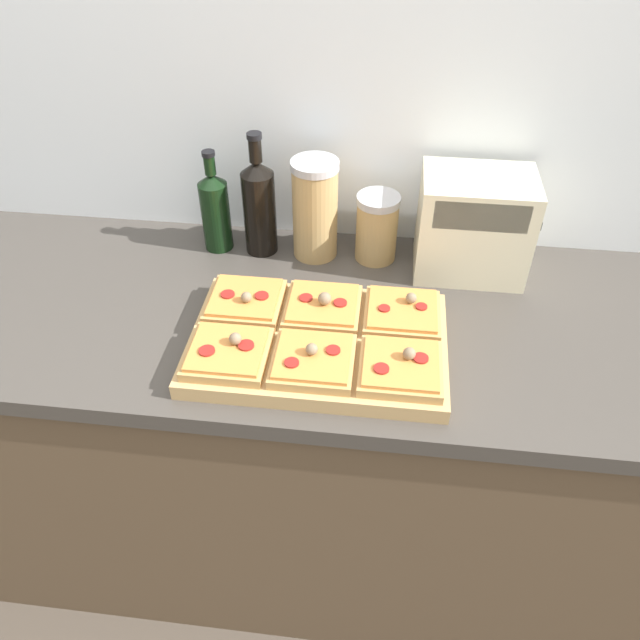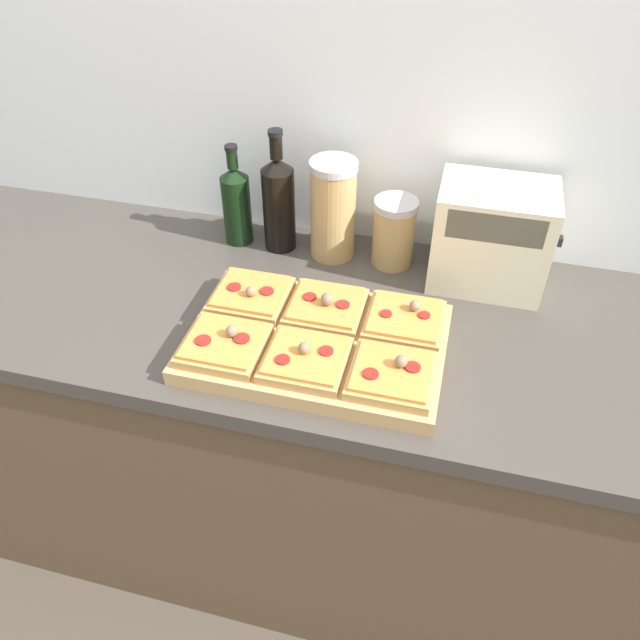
# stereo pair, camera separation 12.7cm
# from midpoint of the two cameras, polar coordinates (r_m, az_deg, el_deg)

# --- Properties ---
(ground_plane) EXTENTS (12.00, 12.00, 0.00)m
(ground_plane) POSITION_cam_midpoint_polar(r_m,az_deg,el_deg) (1.95, -3.69, -27.20)
(ground_plane) COLOR #4C4238
(wall_back) EXTENTS (6.00, 0.06, 2.50)m
(wall_back) POSITION_cam_midpoint_polar(r_m,az_deg,el_deg) (1.51, -1.26, 18.96)
(wall_back) COLOR silver
(wall_back) RESTS_ON ground_plane
(kitchen_counter) EXTENTS (2.63, 0.67, 0.93)m
(kitchen_counter) POSITION_cam_midpoint_polar(r_m,az_deg,el_deg) (1.71, -2.52, -11.29)
(kitchen_counter) COLOR brown
(kitchen_counter) RESTS_ON ground_plane
(cutting_board) EXTENTS (0.52, 0.34, 0.03)m
(cutting_board) POSITION_cam_midpoint_polar(r_m,az_deg,el_deg) (1.27, -3.02, -2.27)
(cutting_board) COLOR tan
(cutting_board) RESTS_ON kitchen_counter
(pizza_slice_back_left) EXTENTS (0.16, 0.15, 0.05)m
(pizza_slice_back_left) POSITION_cam_midpoint_polar(r_m,az_deg,el_deg) (1.35, -9.54, 1.63)
(pizza_slice_back_left) COLOR tan
(pizza_slice_back_left) RESTS_ON cutting_board
(pizza_slice_back_center) EXTENTS (0.16, 0.15, 0.06)m
(pizza_slice_back_center) POSITION_cam_midpoint_polar(r_m,az_deg,el_deg) (1.31, -2.50, 1.13)
(pizza_slice_back_center) COLOR tan
(pizza_slice_back_center) RESTS_ON cutting_board
(pizza_slice_back_right) EXTENTS (0.16, 0.15, 0.05)m
(pizza_slice_back_right) POSITION_cam_midpoint_polar(r_m,az_deg,el_deg) (1.30, 4.79, 0.57)
(pizza_slice_back_right) COLOR tan
(pizza_slice_back_right) RESTS_ON cutting_board
(pizza_slice_front_left) EXTENTS (0.16, 0.15, 0.05)m
(pizza_slice_front_left) POSITION_cam_midpoint_polar(r_m,az_deg,el_deg) (1.23, -11.36, -3.06)
(pizza_slice_front_left) COLOR tan
(pizza_slice_front_left) RESTS_ON cutting_board
(pizza_slice_front_center) EXTENTS (0.16, 0.15, 0.05)m
(pizza_slice_front_center) POSITION_cam_midpoint_polar(r_m,az_deg,el_deg) (1.19, -3.69, -3.79)
(pizza_slice_front_center) COLOR tan
(pizza_slice_front_center) RESTS_ON cutting_board
(pizza_slice_front_right) EXTENTS (0.16, 0.15, 0.05)m
(pizza_slice_front_right) POSITION_cam_midpoint_polar(r_m,az_deg,el_deg) (1.18, 4.35, -4.45)
(pizza_slice_front_right) COLOR tan
(pizza_slice_front_right) RESTS_ON cutting_board
(olive_oil_bottle) EXTENTS (0.07, 0.07, 0.26)m
(olive_oil_bottle) POSITION_cam_midpoint_polar(r_m,az_deg,el_deg) (1.56, -11.91, 9.76)
(olive_oil_bottle) COLOR black
(olive_oil_bottle) RESTS_ON kitchen_counter
(wine_bottle) EXTENTS (0.08, 0.08, 0.31)m
(wine_bottle) POSITION_cam_midpoint_polar(r_m,az_deg,el_deg) (1.52, -8.02, 10.27)
(wine_bottle) COLOR black
(wine_bottle) RESTS_ON kitchen_counter
(grain_jar_tall) EXTENTS (0.11, 0.11, 0.25)m
(grain_jar_tall) POSITION_cam_midpoint_polar(r_m,az_deg,el_deg) (1.49, -2.93, 9.99)
(grain_jar_tall) COLOR tan
(grain_jar_tall) RESTS_ON kitchen_counter
(grain_jar_short) EXTENTS (0.10, 0.10, 0.17)m
(grain_jar_short) POSITION_cam_midpoint_polar(r_m,az_deg,el_deg) (1.50, 2.78, 8.36)
(grain_jar_short) COLOR tan
(grain_jar_short) RESTS_ON kitchen_counter
(toaster_oven) EXTENTS (0.27, 0.18, 0.24)m
(toaster_oven) POSITION_cam_midpoint_polar(r_m,az_deg,el_deg) (1.47, 11.45, 8.44)
(toaster_oven) COLOR beige
(toaster_oven) RESTS_ON kitchen_counter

